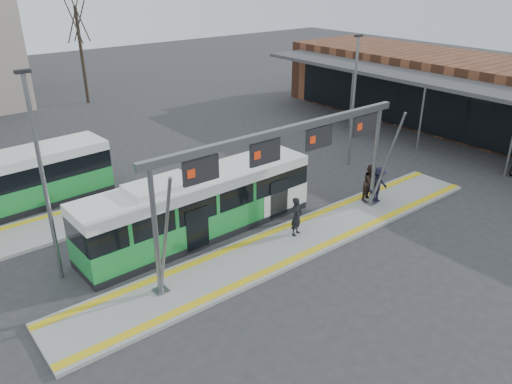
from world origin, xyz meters
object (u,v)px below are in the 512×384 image
(hero_bus, at_px, (199,206))
(passenger_b, at_px, (370,182))
(gantry, at_px, (288,151))
(passenger_c, at_px, (378,185))
(passenger_a, at_px, (297,216))

(hero_bus, relative_size, passenger_b, 5.90)
(gantry, height_order, passenger_c, gantry)
(gantry, relative_size, hero_bus, 1.15)
(hero_bus, relative_size, passenger_a, 6.30)
(hero_bus, distance_m, passenger_a, 4.38)
(hero_bus, bearing_deg, passenger_a, -43.87)
(passenger_a, xyz_separation_m, passenger_c, (5.55, -0.09, 0.04))
(passenger_a, bearing_deg, passenger_c, -20.30)
(gantry, distance_m, passenger_a, 3.34)
(passenger_c, bearing_deg, passenger_a, -178.55)
(passenger_a, xyz_separation_m, passenger_b, (5.44, 0.33, 0.06))
(hero_bus, bearing_deg, gantry, -52.00)
(passenger_a, distance_m, passenger_b, 5.45)
(gantry, relative_size, passenger_c, 6.93)
(hero_bus, bearing_deg, passenger_b, -18.27)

